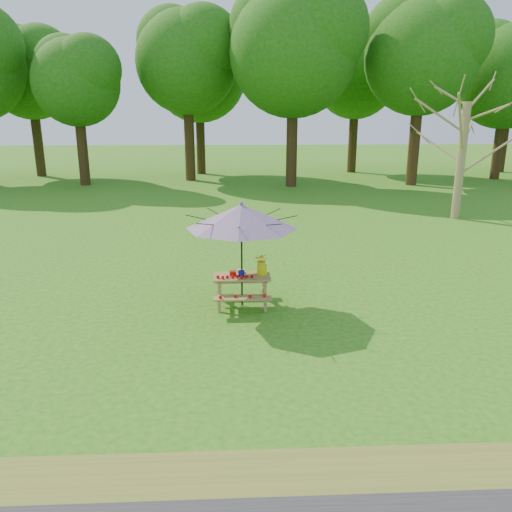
{
  "coord_description": "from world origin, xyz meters",
  "views": [
    {
      "loc": [
        2.11,
        -7.43,
        3.98
      ],
      "look_at": [
        2.59,
        2.62,
        1.1
      ],
      "focal_mm": 35.0,
      "sensor_mm": 36.0,
      "label": 1
    }
  ],
  "objects_px": {
    "bare_tree": "(473,49)",
    "patio_umbrella": "(241,216)",
    "flower_bucket": "(262,263)",
    "picnic_table": "(242,291)"
  },
  "relations": [
    {
      "from": "bare_tree",
      "to": "picnic_table",
      "type": "xyz_separation_m",
      "value": [
        -8.58,
        -8.9,
        -5.88
      ]
    },
    {
      "from": "bare_tree",
      "to": "flower_bucket",
      "type": "distance_m",
      "value": 13.12
    },
    {
      "from": "picnic_table",
      "to": "flower_bucket",
      "type": "xyz_separation_m",
      "value": [
        0.43,
        0.08,
        0.59
      ]
    },
    {
      "from": "patio_umbrella",
      "to": "flower_bucket",
      "type": "height_order",
      "value": "patio_umbrella"
    },
    {
      "from": "patio_umbrella",
      "to": "flower_bucket",
      "type": "distance_m",
      "value": 1.12
    },
    {
      "from": "bare_tree",
      "to": "patio_umbrella",
      "type": "height_order",
      "value": "bare_tree"
    },
    {
      "from": "picnic_table",
      "to": "bare_tree",
      "type": "bearing_deg",
      "value": 46.04
    },
    {
      "from": "picnic_table",
      "to": "patio_umbrella",
      "type": "distance_m",
      "value": 1.62
    },
    {
      "from": "patio_umbrella",
      "to": "picnic_table",
      "type": "bearing_deg",
      "value": -95.19
    },
    {
      "from": "flower_bucket",
      "to": "patio_umbrella",
      "type": "bearing_deg",
      "value": -169.69
    }
  ]
}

